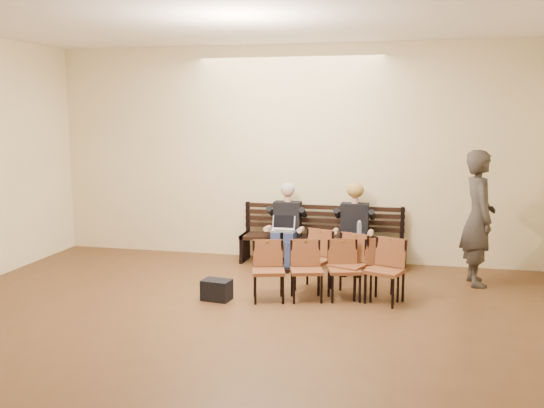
{
  "coord_description": "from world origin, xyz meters",
  "views": [
    {
      "loc": [
        1.96,
        -4.74,
        2.42
      ],
      "look_at": [
        -0.07,
        4.05,
        1.05
      ],
      "focal_mm": 40.0,
      "sensor_mm": 36.0,
      "label": 1
    }
  ],
  "objects_px": {
    "bench": "(321,251)",
    "bag": "(217,290)",
    "chair_row_back": "(325,271)",
    "chair_row_front": "(348,266)",
    "water_bottle": "(359,237)",
    "laptop": "(282,231)",
    "seated_man": "(286,226)",
    "seated_woman": "(354,229)",
    "passerby": "(479,208)"
  },
  "relations": [
    {
      "from": "laptop",
      "to": "water_bottle",
      "type": "bearing_deg",
      "value": -6.54
    },
    {
      "from": "seated_man",
      "to": "water_bottle",
      "type": "xyz_separation_m",
      "value": [
        1.17,
        -0.26,
        -0.07
      ]
    },
    {
      "from": "seated_man",
      "to": "water_bottle",
      "type": "relative_size",
      "value": 5.5
    },
    {
      "from": "bench",
      "to": "seated_woman",
      "type": "relative_size",
      "value": 2.08
    },
    {
      "from": "seated_man",
      "to": "bench",
      "type": "bearing_deg",
      "value": 12.57
    },
    {
      "from": "passerby",
      "to": "chair_row_back",
      "type": "height_order",
      "value": "passerby"
    },
    {
      "from": "seated_man",
      "to": "bag",
      "type": "xyz_separation_m",
      "value": [
        -0.51,
        -2.02,
        -0.5
      ]
    },
    {
      "from": "seated_woman",
      "to": "water_bottle",
      "type": "height_order",
      "value": "seated_woman"
    },
    {
      "from": "seated_man",
      "to": "seated_woman",
      "type": "bearing_deg",
      "value": 0.0
    },
    {
      "from": "water_bottle",
      "to": "bag",
      "type": "bearing_deg",
      "value": -133.79
    },
    {
      "from": "bench",
      "to": "chair_row_front",
      "type": "xyz_separation_m",
      "value": [
        0.59,
        -1.57,
        0.19
      ]
    },
    {
      "from": "passerby",
      "to": "chair_row_front",
      "type": "bearing_deg",
      "value": 110.39
    },
    {
      "from": "bench",
      "to": "passerby",
      "type": "xyz_separation_m",
      "value": [
        2.31,
        -0.6,
        0.87
      ]
    },
    {
      "from": "water_bottle",
      "to": "laptop",
      "type": "bearing_deg",
      "value": 176.73
    },
    {
      "from": "chair_row_back",
      "to": "laptop",
      "type": "bearing_deg",
      "value": 105.09
    },
    {
      "from": "chair_row_front",
      "to": "seated_man",
      "type": "bearing_deg",
      "value": 148.39
    },
    {
      "from": "bench",
      "to": "chair_row_back",
      "type": "distance_m",
      "value": 1.84
    },
    {
      "from": "seated_woman",
      "to": "passerby",
      "type": "height_order",
      "value": "passerby"
    },
    {
      "from": "seated_man",
      "to": "chair_row_front",
      "type": "height_order",
      "value": "seated_man"
    },
    {
      "from": "passerby",
      "to": "chair_row_front",
      "type": "xyz_separation_m",
      "value": [
        -1.72,
        -0.97,
        -0.69
      ]
    },
    {
      "from": "water_bottle",
      "to": "passerby",
      "type": "xyz_separation_m",
      "value": [
        1.67,
        -0.22,
        0.53
      ]
    },
    {
      "from": "bag",
      "to": "chair_row_front",
      "type": "distance_m",
      "value": 1.75
    },
    {
      "from": "seated_woman",
      "to": "laptop",
      "type": "xyz_separation_m",
      "value": [
        -1.1,
        -0.19,
        -0.04
      ]
    },
    {
      "from": "chair_row_back",
      "to": "bag",
      "type": "bearing_deg",
      "value": 177.65
    },
    {
      "from": "seated_woman",
      "to": "laptop",
      "type": "bearing_deg",
      "value": -169.99
    },
    {
      "from": "water_bottle",
      "to": "chair_row_front",
      "type": "height_order",
      "value": "chair_row_front"
    },
    {
      "from": "laptop",
      "to": "chair_row_front",
      "type": "xyz_separation_m",
      "value": [
        1.16,
        -1.26,
        -0.17
      ]
    },
    {
      "from": "chair_row_front",
      "to": "seated_woman",
      "type": "bearing_deg",
      "value": 112.85
    },
    {
      "from": "seated_man",
      "to": "chair_row_front",
      "type": "xyz_separation_m",
      "value": [
        1.13,
        -1.45,
        -0.22
      ]
    },
    {
      "from": "seated_woman",
      "to": "chair_row_back",
      "type": "bearing_deg",
      "value": -96.91
    },
    {
      "from": "bench",
      "to": "seated_man",
      "type": "bearing_deg",
      "value": -167.43
    },
    {
      "from": "bench",
      "to": "water_bottle",
      "type": "distance_m",
      "value": 0.82
    },
    {
      "from": "bag",
      "to": "chair_row_back",
      "type": "bearing_deg",
      "value": 13.72
    },
    {
      "from": "bag",
      "to": "chair_row_front",
      "type": "relative_size",
      "value": 0.25
    },
    {
      "from": "seated_woman",
      "to": "bag",
      "type": "height_order",
      "value": "seated_woman"
    },
    {
      "from": "bag",
      "to": "seated_man",
      "type": "bearing_deg",
      "value": 75.92
    },
    {
      "from": "bench",
      "to": "bag",
      "type": "xyz_separation_m",
      "value": [
        -1.04,
        -2.14,
        -0.09
      ]
    },
    {
      "from": "passerby",
      "to": "seated_woman",
      "type": "bearing_deg",
      "value": 65.7
    },
    {
      "from": "seated_woman",
      "to": "bag",
      "type": "xyz_separation_m",
      "value": [
        -1.58,
        -2.02,
        -0.49
      ]
    },
    {
      "from": "chair_row_front",
      "to": "chair_row_back",
      "type": "xyz_separation_m",
      "value": [
        -0.26,
        -0.23,
        -0.02
      ]
    },
    {
      "from": "seated_woman",
      "to": "chair_row_back",
      "type": "xyz_separation_m",
      "value": [
        -0.2,
        -1.68,
        -0.24
      ]
    },
    {
      "from": "laptop",
      "to": "water_bottle",
      "type": "distance_m",
      "value": 1.21
    },
    {
      "from": "chair_row_back",
      "to": "water_bottle",
      "type": "bearing_deg",
      "value": 61.71
    },
    {
      "from": "seated_man",
      "to": "bag",
      "type": "bearing_deg",
      "value": -104.08
    },
    {
      "from": "bench",
      "to": "water_bottle",
      "type": "bearing_deg",
      "value": -31.07
    },
    {
      "from": "seated_man",
      "to": "water_bottle",
      "type": "bearing_deg",
      "value": -12.64
    },
    {
      "from": "bag",
      "to": "chair_row_front",
      "type": "bearing_deg",
      "value": 18.97
    },
    {
      "from": "laptop",
      "to": "chair_row_front",
      "type": "bearing_deg",
      "value": -50.61
    },
    {
      "from": "seated_woman",
      "to": "water_bottle",
      "type": "xyz_separation_m",
      "value": [
        0.1,
        -0.26,
        -0.06
      ]
    },
    {
      "from": "water_bottle",
      "to": "chair_row_front",
      "type": "bearing_deg",
      "value": -92.16
    }
  ]
}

